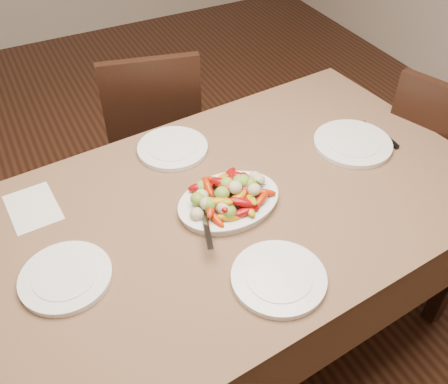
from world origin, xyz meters
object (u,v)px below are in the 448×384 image
object	(u,v)px
chair_far	(153,130)
plate_far	(173,148)
dining_table	(224,278)
plate_near	(279,278)
plate_left	(66,277)
chair_right	(442,165)
plate_right	(353,143)
serving_platter	(229,203)

from	to	relation	value
chair_far	plate_far	world-z (taller)	chair_far
dining_table	plate_near	size ratio (longest dim) A/B	6.78
dining_table	plate_left	size ratio (longest dim) A/B	7.05
chair_right	plate_far	bearing A→B (deg)	56.20
plate_right	plate_near	distance (m)	0.72
chair_far	plate_near	distance (m)	1.28
dining_table	plate_left	xyz separation A→B (m)	(-0.54, -0.06, 0.39)
plate_right	serving_platter	bearing A→B (deg)	-172.23
serving_platter	plate_near	distance (m)	0.34
dining_table	plate_right	world-z (taller)	plate_right
dining_table	chair_right	xyz separation A→B (m)	(1.13, 0.05, 0.10)
plate_right	plate_near	world-z (taller)	same
plate_right	dining_table	bearing A→B (deg)	-172.98
plate_right	plate_far	distance (m)	0.68
plate_far	plate_left	bearing A→B (deg)	-140.40
serving_platter	plate_right	world-z (taller)	serving_platter
serving_platter	plate_near	world-z (taller)	serving_platter
plate_right	chair_far	bearing A→B (deg)	121.74
chair_far	plate_far	distance (m)	0.63
serving_platter	plate_far	size ratio (longest dim) A/B	1.29
plate_left	chair_right	bearing A→B (deg)	3.74
plate_near	chair_right	bearing A→B (deg)	18.93
chair_far	plate_left	size ratio (longest dim) A/B	3.64
chair_far	plate_right	size ratio (longest dim) A/B	3.25
dining_table	chair_far	distance (m)	0.91
plate_left	plate_far	distance (m)	0.65
plate_right	plate_far	size ratio (longest dim) A/B	1.12
chair_right	plate_left	world-z (taller)	chair_right
chair_right	plate_left	bearing A→B (deg)	74.80
serving_platter	plate_left	world-z (taller)	serving_platter
dining_table	serving_platter	distance (m)	0.39
chair_right	plate_far	xyz separation A→B (m)	(-1.16, 0.31, 0.29)
chair_far	plate_left	world-z (taller)	chair_far
plate_far	plate_near	size ratio (longest dim) A/B	0.96
dining_table	chair_far	bearing A→B (deg)	85.59
dining_table	serving_platter	bearing A→B (deg)	-20.71
dining_table	plate_left	distance (m)	0.66
dining_table	chair_far	world-z (taller)	chair_far
plate_right	plate_near	xyz separation A→B (m)	(-0.58, -0.41, 0.00)
chair_right	plate_far	distance (m)	1.23
chair_right	plate_right	distance (m)	0.62
chair_right	serving_platter	bearing A→B (deg)	73.74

